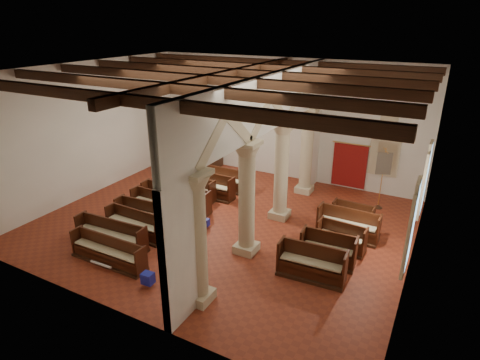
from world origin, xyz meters
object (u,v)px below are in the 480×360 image
object	(u,v)px
processional_banner	(380,190)
nave_pew_0	(109,255)
lectern	(214,157)
aisle_pew_0	(311,267)
pipe_organ	(204,141)

from	to	relation	value
processional_banner	nave_pew_0	xyz separation A→B (m)	(-7.20, -8.70, -0.53)
lectern	nave_pew_0	bearing A→B (deg)	-58.32
lectern	aisle_pew_0	xyz separation A→B (m)	(8.17, -7.38, -0.20)
lectern	aisle_pew_0	distance (m)	11.01
pipe_organ	nave_pew_0	bearing A→B (deg)	-75.51
processional_banner	nave_pew_0	size ratio (longest dim) A/B	0.93
nave_pew_0	aisle_pew_0	distance (m)	6.73
pipe_organ	lectern	bearing A→B (deg)	-1.12
processional_banner	aisle_pew_0	size ratio (longest dim) A/B	1.25
lectern	aisle_pew_0	world-z (taller)	lectern
lectern	nave_pew_0	xyz separation A→B (m)	(1.89, -9.81, -0.27)
nave_pew_0	aisle_pew_0	world-z (taller)	aisle_pew_0
lectern	processional_banner	size ratio (longest dim) A/B	0.51
pipe_organ	nave_pew_0	distance (m)	10.20
pipe_organ	aisle_pew_0	world-z (taller)	pipe_organ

